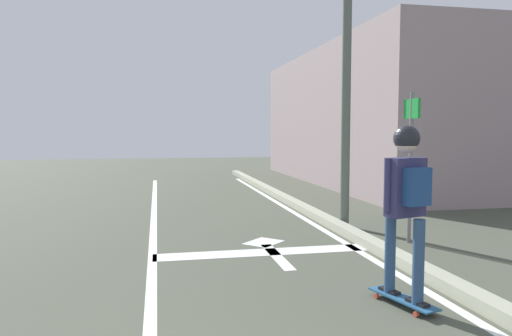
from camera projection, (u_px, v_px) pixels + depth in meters
The scene contains 10 objects.
lane_line_center at pixel (153, 249), 6.99m from camera, with size 0.12×20.00×0.01m, color silver.
lane_line_curbside at pixel (341, 240), 7.57m from camera, with size 0.12×20.00×0.01m, color silver.
stop_bar at pixel (262, 252), 6.83m from camera, with size 3.05×0.40×0.01m, color silver.
lane_arrow_stem at pixel (277, 256), 6.61m from camera, with size 0.16×1.40×0.01m, color silver.
lane_arrow_head at pixel (264, 242), 7.44m from camera, with size 0.56×0.44×0.01m, color silver.
curb_strip at pixel (356, 235), 7.62m from camera, with size 0.24×24.00×0.14m, color #A1A48B.
skateboard at pixel (403, 299), 4.74m from camera, with size 0.40×0.83×0.08m.
skater at pixel (407, 189), 4.64m from camera, with size 0.46×0.62×1.70m.
street_sign_post at pixel (411, 145), 7.33m from camera, with size 0.06×0.44×2.31m.
building_block at pixel (496, 118), 17.09m from camera, with size 13.76×11.54×4.34m, color #9F8C8D.
Camera 1 is at (-0.01, -1.04, 1.72)m, focal length 33.74 mm.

